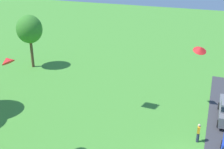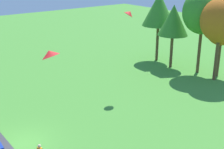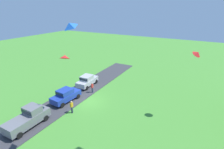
# 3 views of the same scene
# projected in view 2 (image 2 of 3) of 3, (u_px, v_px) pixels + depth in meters

# --- Properties ---
(ground_plane) EXTENTS (120.00, 120.00, 0.00)m
(ground_plane) POSITION_uv_depth(u_px,v_px,m) (22.00, 144.00, 22.78)
(ground_plane) COLOR #478E33
(tree_right_of_center) EXTENTS (4.29, 4.29, 9.05)m
(tree_right_of_center) POSITION_uv_depth(u_px,v_px,m) (159.00, 9.00, 40.17)
(tree_right_of_center) COLOR brown
(tree_right_of_center) RESTS_ON ground
(tree_far_right) EXTENTS (3.71, 3.71, 7.82)m
(tree_far_right) POSITION_uv_depth(u_px,v_px,m) (173.00, 20.00, 37.71)
(tree_far_right) COLOR brown
(tree_far_right) RESTS_ON ground
(tree_lone_near) EXTENTS (4.65, 4.65, 9.82)m
(tree_lone_near) POSITION_uv_depth(u_px,v_px,m) (203.00, 12.00, 35.36)
(tree_lone_near) COLOR brown
(tree_lone_near) RESTS_ON ground
(tree_far_left) EXTENTS (3.67, 3.67, 7.74)m
(tree_far_left) POSITION_uv_depth(u_px,v_px,m) (222.00, 28.00, 34.65)
(tree_far_left) COLOR brown
(tree_far_left) RESTS_ON ground
(tree_center_back) EXTENTS (4.32, 4.32, 9.12)m
(tree_center_back) POSITION_uv_depth(u_px,v_px,m) (221.00, 21.00, 33.10)
(tree_center_back) COLOR brown
(tree_center_back) RESTS_ON ground
(kite_delta_over_trees) EXTENTS (1.22, 1.25, 0.81)m
(kite_delta_over_trees) POSITION_uv_depth(u_px,v_px,m) (129.00, 13.00, 29.66)
(kite_delta_over_trees) COLOR red
(kite_delta_high_right) EXTENTS (1.44, 1.42, 0.71)m
(kite_delta_high_right) POSITION_uv_depth(u_px,v_px,m) (50.00, 54.00, 17.19)
(kite_delta_high_right) COLOR red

